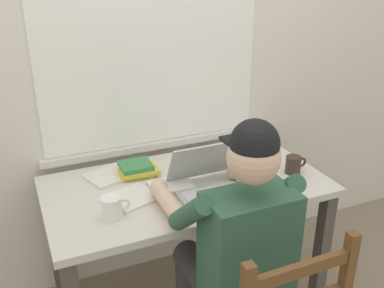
{
  "coord_description": "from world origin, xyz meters",
  "views": [
    {
      "loc": [
        -0.71,
        -1.7,
        1.73
      ],
      "look_at": [
        0.01,
        -0.05,
        0.95
      ],
      "focal_mm": 41.02,
      "sensor_mm": 36.0,
      "label": 1
    }
  ],
  "objects_px": {
    "desk": "(186,202)",
    "book_stack_main": "(137,169)",
    "seated_person": "(235,241)",
    "coffee_mug_dark": "(294,165)",
    "landscape_photo_print": "(250,156)",
    "coffee_mug_white": "(112,208)",
    "computer_mouse": "(271,186)",
    "laptop": "(212,182)"
  },
  "relations": [
    {
      "from": "desk",
      "to": "book_stack_main",
      "type": "bearing_deg",
      "value": 137.54
    },
    {
      "from": "seated_person",
      "to": "book_stack_main",
      "type": "bearing_deg",
      "value": 109.86
    },
    {
      "from": "coffee_mug_dark",
      "to": "landscape_photo_print",
      "type": "bearing_deg",
      "value": 111.82
    },
    {
      "from": "seated_person",
      "to": "coffee_mug_white",
      "type": "xyz_separation_m",
      "value": [
        -0.42,
        0.27,
        0.11
      ]
    },
    {
      "from": "desk",
      "to": "coffee_mug_white",
      "type": "xyz_separation_m",
      "value": [
        -0.39,
        -0.16,
        0.15
      ]
    },
    {
      "from": "computer_mouse",
      "to": "laptop",
      "type": "bearing_deg",
      "value": 162.39
    },
    {
      "from": "laptop",
      "to": "computer_mouse",
      "type": "distance_m",
      "value": 0.28
    },
    {
      "from": "desk",
      "to": "coffee_mug_white",
      "type": "relative_size",
      "value": 10.82
    },
    {
      "from": "desk",
      "to": "landscape_photo_print",
      "type": "distance_m",
      "value": 0.46
    },
    {
      "from": "coffee_mug_dark",
      "to": "landscape_photo_print",
      "type": "xyz_separation_m",
      "value": [
        -0.1,
        0.25,
        -0.04
      ]
    },
    {
      "from": "laptop",
      "to": "coffee_mug_dark",
      "type": "relative_size",
      "value": 2.95
    },
    {
      "from": "desk",
      "to": "seated_person",
      "type": "bearing_deg",
      "value": -86.07
    },
    {
      "from": "coffee_mug_dark",
      "to": "coffee_mug_white",
      "type": "bearing_deg",
      "value": -177.48
    },
    {
      "from": "computer_mouse",
      "to": "book_stack_main",
      "type": "height_order",
      "value": "book_stack_main"
    },
    {
      "from": "computer_mouse",
      "to": "landscape_photo_print",
      "type": "bearing_deg",
      "value": 74.79
    },
    {
      "from": "seated_person",
      "to": "book_stack_main",
      "type": "relative_size",
      "value": 6.13
    },
    {
      "from": "computer_mouse",
      "to": "coffee_mug_white",
      "type": "height_order",
      "value": "coffee_mug_white"
    },
    {
      "from": "landscape_photo_print",
      "to": "coffee_mug_dark",
      "type": "bearing_deg",
      "value": -46.39
    },
    {
      "from": "coffee_mug_dark",
      "to": "computer_mouse",
      "type": "bearing_deg",
      "value": -153.46
    },
    {
      "from": "computer_mouse",
      "to": "coffee_mug_dark",
      "type": "distance_m",
      "value": 0.22
    },
    {
      "from": "desk",
      "to": "seated_person",
      "type": "height_order",
      "value": "seated_person"
    },
    {
      "from": "seated_person",
      "to": "laptop",
      "type": "bearing_deg",
      "value": 81.84
    },
    {
      "from": "desk",
      "to": "laptop",
      "type": "xyz_separation_m",
      "value": [
        0.07,
        -0.13,
        0.15
      ]
    },
    {
      "from": "coffee_mug_white",
      "to": "seated_person",
      "type": "bearing_deg",
      "value": -32.97
    },
    {
      "from": "computer_mouse",
      "to": "coffee_mug_dark",
      "type": "height_order",
      "value": "coffee_mug_dark"
    },
    {
      "from": "computer_mouse",
      "to": "landscape_photo_print",
      "type": "distance_m",
      "value": 0.36
    },
    {
      "from": "book_stack_main",
      "to": "landscape_photo_print",
      "type": "distance_m",
      "value": 0.62
    },
    {
      "from": "computer_mouse",
      "to": "coffee_mug_white",
      "type": "distance_m",
      "value": 0.73
    },
    {
      "from": "laptop",
      "to": "landscape_photo_print",
      "type": "distance_m",
      "value": 0.45
    },
    {
      "from": "coffee_mug_white",
      "to": "laptop",
      "type": "bearing_deg",
      "value": 3.42
    },
    {
      "from": "coffee_mug_dark",
      "to": "seated_person",
      "type": "bearing_deg",
      "value": -147.78
    },
    {
      "from": "desk",
      "to": "landscape_photo_print",
      "type": "relative_size",
      "value": 10.13
    },
    {
      "from": "desk",
      "to": "seated_person",
      "type": "distance_m",
      "value": 0.43
    },
    {
      "from": "desk",
      "to": "seated_person",
      "type": "xyz_separation_m",
      "value": [
        0.03,
        -0.43,
        0.04
      ]
    },
    {
      "from": "laptop",
      "to": "landscape_photo_print",
      "type": "xyz_separation_m",
      "value": [
        0.36,
        0.26,
        -0.05
      ]
    },
    {
      "from": "coffee_mug_dark",
      "to": "landscape_photo_print",
      "type": "height_order",
      "value": "coffee_mug_dark"
    },
    {
      "from": "laptop",
      "to": "book_stack_main",
      "type": "xyz_separation_m",
      "value": [
        -0.26,
        0.3,
        -0.02
      ]
    },
    {
      "from": "seated_person",
      "to": "coffee_mug_white",
      "type": "height_order",
      "value": "seated_person"
    },
    {
      "from": "coffee_mug_white",
      "to": "coffee_mug_dark",
      "type": "xyz_separation_m",
      "value": [
        0.92,
        0.04,
        -0.0
      ]
    },
    {
      "from": "computer_mouse",
      "to": "desk",
      "type": "bearing_deg",
      "value": 147.92
    },
    {
      "from": "desk",
      "to": "landscape_photo_print",
      "type": "bearing_deg",
      "value": 17.27
    },
    {
      "from": "computer_mouse",
      "to": "landscape_photo_print",
      "type": "xyz_separation_m",
      "value": [
        0.09,
        0.34,
        -0.02
      ]
    }
  ]
}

